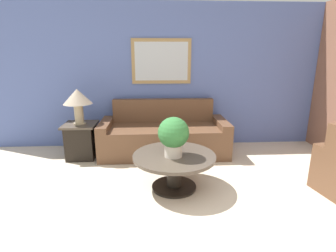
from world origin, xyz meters
TOP-DOWN VIEW (x-y plane):
  - wall_back at (-0.01, 3.26)m, footprint 7.26×0.09m
  - couch_main at (-0.27, 2.77)m, footprint 2.19×0.90m
  - coffee_table at (-0.19, 1.48)m, footprint 1.07×1.07m
  - side_table at (-1.67, 2.63)m, footprint 0.53×0.53m
  - table_lamp at (-1.67, 2.63)m, footprint 0.46×0.46m
  - potted_plant_on_table at (-0.20, 1.43)m, footprint 0.39×0.39m

SIDE VIEW (x-z plane):
  - side_table at x=-1.67m, z-range 0.01..0.60m
  - couch_main at x=-0.27m, z-range -0.15..0.77m
  - coffee_table at x=-0.19m, z-range 0.10..0.57m
  - potted_plant_on_table at x=-0.20m, z-range 0.50..1.00m
  - table_lamp at x=-1.67m, z-range 0.72..1.30m
  - wall_back at x=-0.01m, z-range 0.01..2.61m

